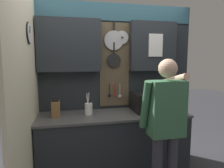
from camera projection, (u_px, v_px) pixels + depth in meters
base_cabinet_counter at (114, 144)px, 2.84m from camera, size 2.06×0.67×0.89m
back_wall_unit at (109, 68)px, 3.00m from camera, size 2.63×0.22×2.46m
side_wall at (26, 97)px, 2.15m from camera, size 0.07×1.60×2.46m
microwave at (151, 102)px, 2.92m from camera, size 0.54×0.40×0.26m
knife_block at (56, 109)px, 2.64m from camera, size 0.12×0.15×0.28m
utensil_crock at (89, 108)px, 2.74m from camera, size 0.10×0.10×0.32m
person at (166, 120)px, 2.20m from camera, size 0.54×0.65×1.65m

